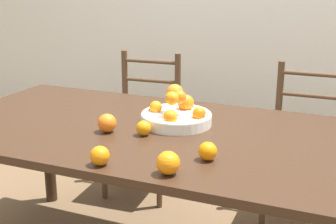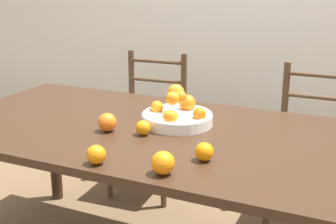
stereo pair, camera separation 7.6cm
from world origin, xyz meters
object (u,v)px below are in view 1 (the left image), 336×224
(orange_loose_2, at_px, (208,151))
(chair_left, at_px, (144,124))
(orange_loose_4, at_px, (107,123))
(chair_right, at_px, (306,146))
(fruit_bowl, at_px, (177,114))
(orange_loose_1, at_px, (168,163))
(orange_loose_3, at_px, (144,128))
(orange_loose_0, at_px, (100,156))

(orange_loose_2, bearing_deg, chair_left, 126.23)
(orange_loose_4, bearing_deg, chair_right, 51.20)
(fruit_bowl, height_order, chair_left, fruit_bowl)
(orange_loose_4, bearing_deg, orange_loose_1, -36.33)
(orange_loose_3, height_order, chair_left, chair_left)
(chair_right, bearing_deg, orange_loose_0, -116.29)
(orange_loose_3, xyz_separation_m, orange_loose_4, (-0.17, -0.02, 0.01))
(orange_loose_2, bearing_deg, chair_right, 76.94)
(orange_loose_0, bearing_deg, orange_loose_3, 89.11)
(fruit_bowl, distance_m, orange_loose_1, 0.56)
(fruit_bowl, relative_size, orange_loose_4, 3.98)
(orange_loose_1, bearing_deg, orange_loose_3, 127.46)
(fruit_bowl, xyz_separation_m, orange_loose_4, (-0.24, -0.22, -0.01))
(chair_left, xyz_separation_m, chair_right, (1.04, 0.00, 0.00))
(fruit_bowl, relative_size, orange_loose_1, 3.92)
(orange_loose_1, relative_size, orange_loose_4, 1.02)
(orange_loose_1, distance_m, chair_left, 1.47)
(orange_loose_1, relative_size, orange_loose_2, 1.18)
(orange_loose_0, distance_m, orange_loose_1, 0.26)
(chair_right, bearing_deg, orange_loose_1, -106.25)
(orange_loose_4, xyz_separation_m, chair_right, (0.76, 0.94, -0.33))
(orange_loose_3, bearing_deg, chair_left, 115.98)
(orange_loose_2, distance_m, orange_loose_3, 0.38)
(orange_loose_2, xyz_separation_m, orange_loose_3, (-0.34, 0.16, -0.00))
(orange_loose_1, height_order, chair_right, chair_right)
(orange_loose_4, distance_m, chair_right, 1.25)
(orange_loose_0, relative_size, chair_right, 0.08)
(orange_loose_0, xyz_separation_m, orange_loose_2, (0.35, 0.20, -0.00))
(fruit_bowl, xyz_separation_m, chair_right, (0.52, 0.72, -0.33))
(fruit_bowl, bearing_deg, chair_right, 54.27)
(orange_loose_1, distance_m, orange_loose_4, 0.52)
(orange_loose_2, xyz_separation_m, orange_loose_4, (-0.51, 0.13, 0.01))
(fruit_bowl, xyz_separation_m, orange_loose_3, (-0.07, -0.20, -0.01))
(orange_loose_0, distance_m, orange_loose_4, 0.37)
(orange_loose_2, distance_m, orange_loose_4, 0.53)
(orange_loose_2, bearing_deg, orange_loose_1, -116.39)
(chair_right, bearing_deg, orange_loose_2, -104.26)
(fruit_bowl, bearing_deg, orange_loose_1, -71.16)
(orange_loose_2, bearing_deg, orange_loose_4, 165.12)
(orange_loose_2, bearing_deg, orange_loose_3, 155.22)
(chair_left, bearing_deg, fruit_bowl, -57.79)
(fruit_bowl, distance_m, chair_right, 0.95)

